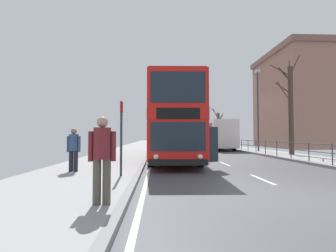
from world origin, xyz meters
The scene contains 11 objects.
ground centered at (-0.72, 0.00, 0.04)m, with size 15.80×140.00×0.20m.
double_decker_bus_main centered at (-2.63, 9.53, 2.27)m, with size 3.18×11.45×4.33m.
background_bus_far_lane centered at (2.92, 22.19, 1.68)m, with size 2.74×10.51×3.08m.
pedestrian_railing_far_kerb centered at (4.45, 7.07, 0.80)m, with size 0.05×21.43×0.99m.
pedestrian_with_backpack centered at (-4.69, -0.84, 1.16)m, with size 0.55×0.55×1.73m.
pedestrian_companion centered at (-6.77, 3.74, 1.06)m, with size 0.55×0.39×1.64m.
bus_stop_sign_near centered at (-4.83, 2.69, 1.71)m, with size 0.08×0.44×2.54m.
street_lamp_far_side centered at (5.37, 15.93, 4.38)m, with size 0.28×0.60×7.27m.
bare_tree_far_00 centered at (6.14, 11.88, 3.67)m, with size 2.38×2.16×7.42m.
bare_tree_far_01 centered at (5.59, 31.39, 2.74)m, with size 2.21×2.15×5.83m.
background_building_00 centered at (17.27, 25.71, 6.22)m, with size 13.05×11.94×12.39m.
Camera 1 is at (-3.58, -5.87, 1.49)m, focal length 26.66 mm.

